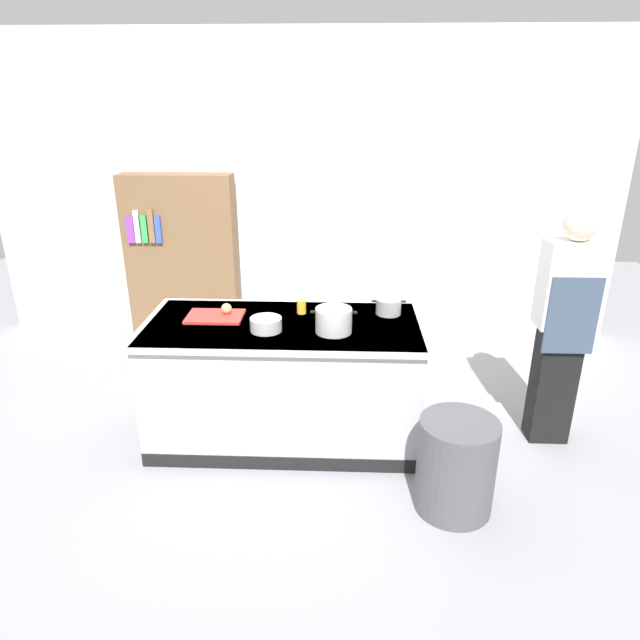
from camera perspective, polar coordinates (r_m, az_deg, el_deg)
name	(u,v)px	position (r m, az deg, el deg)	size (l,w,h in m)	color
ground_plane	(286,433)	(4.33, -3.48, -11.44)	(10.00, 10.00, 0.00)	gray
back_wall	(303,191)	(5.79, -1.74, 13.06)	(6.40, 0.12, 3.00)	white
counter_island	(285,378)	(4.10, -3.63, -5.99)	(1.98, 0.98, 0.90)	#B7BABF
cutting_board	(215,316)	(4.07, -10.69, 0.36)	(0.40, 0.28, 0.02)	red
onion	(226,309)	(4.08, -9.55, 1.17)	(0.08, 0.08, 0.08)	tan
stock_pot	(334,320)	(3.73, 1.41, -0.03)	(0.31, 0.25, 0.17)	#B7BABF
sauce_pan	(389,306)	(4.09, 7.02, 1.39)	(0.25, 0.18, 0.11)	#99999E
mixing_bowl	(266,324)	(3.79, -5.55, -0.44)	(0.22, 0.22, 0.09)	#B7BABF
juice_cup	(301,307)	(4.08, -1.91, 1.35)	(0.07, 0.07, 0.10)	yellow
trash_bin	(456,465)	(3.58, 13.73, -14.24)	(0.47, 0.47, 0.61)	#4C4C51
person_chef	(563,324)	(4.21, 23.63, -0.39)	(0.38, 0.25, 1.72)	black
bookshelf	(182,260)	(5.85, -13.90, 6.02)	(1.10, 0.31, 1.70)	brown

